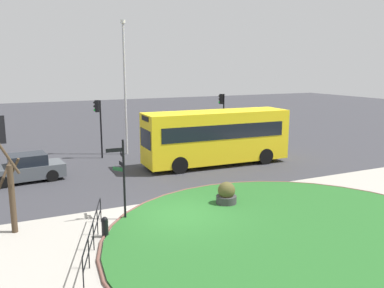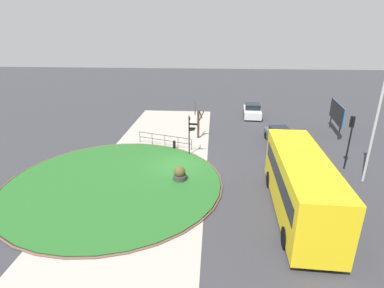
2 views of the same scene
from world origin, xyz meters
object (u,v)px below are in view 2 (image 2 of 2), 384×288
Objects in this scene: billboard_left at (337,113)px; street_tree_bare at (198,122)px; bollard_foreground at (174,145)px; signpost_directional at (190,132)px; lamppost_tall at (379,111)px; planter_near_signpost at (180,174)px; bus_yellow at (300,184)px; traffic_light_near at (351,131)px; car_far_lane at (279,136)px; car_near_lane at (252,111)px.

billboard_left is 13.40m from street_tree_bare.
bollard_foreground is at bearing -32.67° from street_tree_bare.
lamppost_tall reaches higher than signpost_directional.
planter_near_signpost is at bearing -85.69° from lamppost_tall.
bus_yellow reaches higher than planter_near_signpost.
planter_near_signpost is (2.92, -11.79, -2.37)m from traffic_light_near.
street_tree_bare is (-2.94, 1.88, 1.14)m from bollard_foreground.
billboard_left is 17.85m from planter_near_signpost.
traffic_light_near is (4.84, 3.79, 2.18)m from car_far_lane.
bus_yellow is 11.13m from car_far_lane.
traffic_light_near is (-6.17, 4.94, 1.05)m from bus_yellow.
street_tree_bare reaches higher than planter_near_signpost.
signpost_directional is 8.40m from car_far_lane.
traffic_light_near is 0.43× the size of lamppost_tall.
billboard_left is (-3.27, 5.95, 1.36)m from car_far_lane.
lamppost_tall reaches higher than bollard_foreground.
signpost_directional is 4.08m from street_tree_bare.
car_near_lane is at bearing 151.81° from signpost_directional.
signpost_directional reaches higher than car_far_lane.
car_far_lane is 0.82× the size of billboard_left.
billboard_left is (5.29, 7.33, 1.33)m from car_near_lane.
traffic_light_near reaches higher than billboard_left.
billboard_left is (-6.45, 13.63, 0.12)m from signpost_directional.
billboard_left is at bearing -66.41° from car_far_lane.
traffic_light_near is at bearing 77.92° from bollard_foreground.
car_far_lane is at bearing 83.26° from street_tree_bare.
lamppost_tall is at bearing 56.18° from street_tree_bare.
car_far_lane is 1.05× the size of traffic_light_near.
billboard_left is at bearing 57.91° from car_near_lane.
billboard_left is at bearing 170.52° from lamppost_tall.
car_far_lane is at bearing -148.07° from lamppost_tall.
street_tree_bare is at bearing 174.82° from planter_near_signpost.
bus_yellow is 2.25× the size of car_far_lane.
car_near_lane is 1.20× the size of street_tree_bare.
car_near_lane is 9.70m from street_tree_bare.
street_tree_bare is at bearing -123.82° from lamppost_tall.
lamppost_tall is at bearing -1.67° from billboard_left.
planter_near_signpost is at bearing 10.97° from bollard_foreground.
planter_near_signpost is (-3.25, -6.85, -1.32)m from bus_yellow.
street_tree_bare is at bearing 78.10° from car_far_lane.
traffic_light_near is 3.64× the size of planter_near_signpost.
lamppost_tall is (-4.17, 5.42, 3.05)m from bus_yellow.
bus_yellow is 7.69m from planter_near_signpost.
planter_near_signpost is at bearing -18.34° from car_near_lane.
street_tree_bare is (-5.70, -11.01, -1.31)m from traffic_light_near.
street_tree_bare is (-8.62, 0.78, 1.06)m from planter_near_signpost.
billboard_left is at bearing 115.33° from signpost_directional.
street_tree_bare reaches higher than signpost_directional.
car_near_lane reaches higher than bollard_foreground.
signpost_directional is 2.36m from bollard_foreground.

